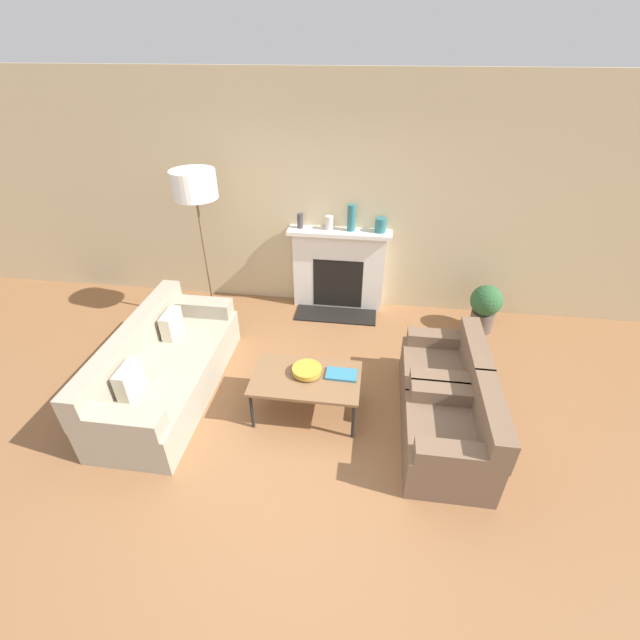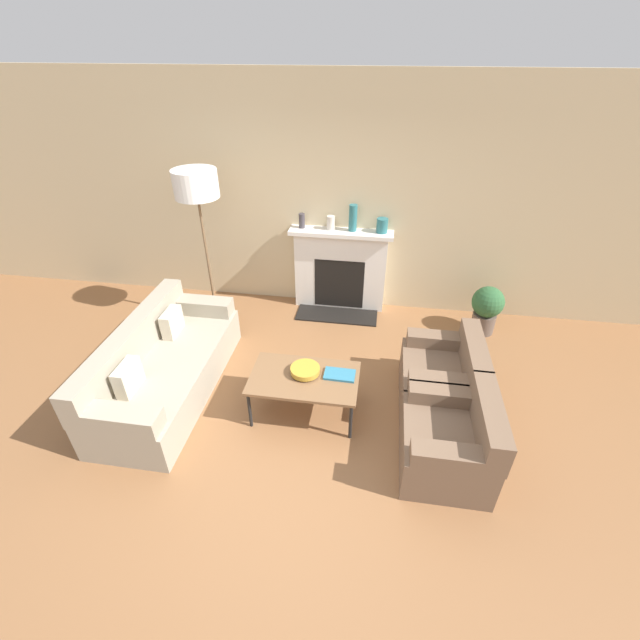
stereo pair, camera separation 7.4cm
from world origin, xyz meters
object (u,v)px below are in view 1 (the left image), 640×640
coffee_table (306,380)px  potted_plant (485,306)px  couch (164,369)px  book (341,374)px  mantel_vase_center_right (351,218)px  bowl (307,370)px  armchair_near (454,439)px  mantel_vase_left (300,221)px  armchair_far (443,375)px  mantel_vase_right (381,225)px  floor_lamp (195,191)px  mantel_vase_center_left (329,223)px  fireplace (339,271)px

coffee_table → potted_plant: (1.98, 1.73, -0.06)m
couch → coffee_table: couch is taller
book → mantel_vase_center_right: 2.18m
couch → coffee_table: size_ratio=1.96×
couch → bowl: size_ratio=7.14×
armchair_near → potted_plant: size_ratio=1.37×
mantel_vase_left → potted_plant: 2.56m
armchair_far → mantel_vase_right: (-0.74, 1.68, 0.91)m
couch → armchair_near: (2.85, -0.54, 0.00)m
mantel_vase_left → potted_plant: size_ratio=0.29×
coffee_table → bowl: size_ratio=3.64×
bowl → mantel_vase_center_right: size_ratio=0.86×
floor_lamp → mantel_vase_center_left: (1.44, 0.61, -0.52)m
couch → mantel_vase_left: 2.45m
mantel_vase_center_right → potted_plant: 2.00m
armchair_far → potted_plant: (0.63, 1.32, 0.06)m
fireplace → potted_plant: (1.88, -0.35, -0.19)m
armchair_far → floor_lamp: 3.34m
couch → armchair_far: size_ratio=2.37×
armchair_far → bowl: 1.41m
couch → bowl: 1.52m
armchair_near → floor_lamp: bearing=-124.2°
armchair_far → mantel_vase_center_left: 2.36m
coffee_table → book: 0.34m
mantel_vase_center_left → floor_lamp: bearing=-157.1°
mantel_vase_left → mantel_vase_right: size_ratio=1.05×
armchair_near → coffee_table: (-1.35, 0.44, 0.13)m
armchair_far → mantel_vase_center_right: bearing=-146.8°
book → mantel_vase_center_right: mantel_vase_center_right is taller
coffee_table → floor_lamp: 2.46m
armchair_near → mantel_vase_center_left: size_ratio=4.97×
book → bowl: bearing=-175.9°
armchair_far → mantel_vase_center_left: (-1.38, 1.68, 0.91)m
fireplace → mantel_vase_left: bearing=178.3°
couch → mantel_vase_center_left: bearing=-36.7°
armchair_far → book: (-1.02, -0.33, 0.17)m
couch → mantel_vase_right: size_ratio=11.51×
potted_plant → mantel_vase_right: bearing=165.2°
mantel_vase_center_right → coffee_table: bearing=-96.7°
mantel_vase_left → mantel_vase_right: bearing=0.0°
mantel_vase_center_left → armchair_near: bearing=-61.4°
fireplace → mantel_vase_left: (-0.51, 0.01, 0.66)m
bowl → mantel_vase_right: (0.61, 2.03, 0.71)m
armchair_far → book: size_ratio=2.88×
fireplace → mantel_vase_center_right: 0.75m
couch → mantel_vase_center_right: (1.75, 1.98, 0.99)m
mantel_vase_center_right → mantel_vase_right: 0.37m
couch → mantel_vase_right: (2.12, 1.98, 0.91)m
armchair_far → mantel_vase_center_right: mantel_vase_center_right is taller
mantel_vase_left → mantel_vase_center_left: mantel_vase_left is taller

